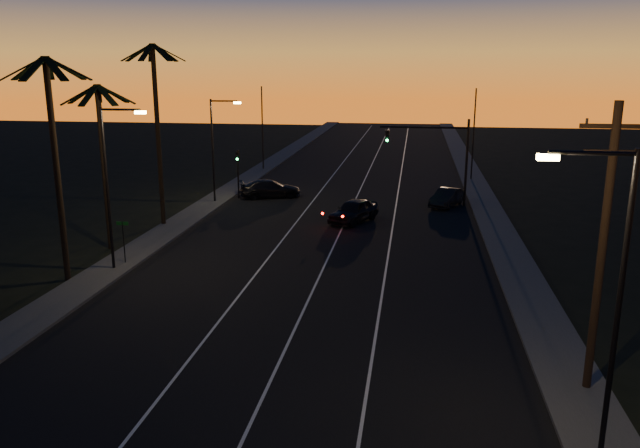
% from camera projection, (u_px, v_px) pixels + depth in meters
% --- Properties ---
extents(road, '(20.00, 170.00, 0.01)m').
position_uv_depth(road, '(333.00, 232.00, 42.73)').
color(road, black).
rests_on(road, ground).
extents(sidewalk_left, '(2.40, 170.00, 0.16)m').
position_uv_depth(sidewalk_left, '(177.00, 225.00, 44.34)').
color(sidewalk_left, '#323230').
rests_on(sidewalk_left, ground).
extents(sidewalk_right, '(2.40, 170.00, 0.16)m').
position_uv_depth(sidewalk_right, '(501.00, 238.00, 41.07)').
color(sidewalk_right, '#323230').
rests_on(sidewalk_right, ground).
extents(lane_stripe_left, '(0.12, 160.00, 0.01)m').
position_uv_depth(lane_stripe_left, '(290.00, 230.00, 43.16)').
color(lane_stripe_left, silver).
rests_on(lane_stripe_left, road).
extents(lane_stripe_mid, '(0.12, 160.00, 0.01)m').
position_uv_depth(lane_stripe_mid, '(340.00, 232.00, 42.65)').
color(lane_stripe_mid, silver).
rests_on(lane_stripe_mid, road).
extents(lane_stripe_right, '(0.12, 160.00, 0.01)m').
position_uv_depth(lane_stripe_right, '(391.00, 234.00, 42.14)').
color(lane_stripe_right, silver).
rests_on(lane_stripe_right, road).
extents(palm_near, '(4.25, 4.16, 11.53)m').
position_uv_depth(palm_near, '(54.00, 147.00, 31.33)').
color(palm_near, black).
rests_on(palm_near, ground).
extents(palm_mid, '(4.25, 4.16, 10.03)m').
position_uv_depth(palm_mid, '(102.00, 148.00, 37.37)').
color(palm_mid, black).
rests_on(palm_mid, ground).
extents(palm_far, '(4.25, 4.16, 12.53)m').
position_uv_depth(palm_far, '(157.00, 118.00, 42.64)').
color(palm_far, black).
rests_on(palm_far, ground).
extents(streetlight_left_near, '(2.55, 0.26, 9.00)m').
position_uv_depth(streetlight_left_near, '(111.00, 176.00, 33.40)').
color(streetlight_left_near, black).
rests_on(streetlight_left_near, ground).
extents(streetlight_left_far, '(2.55, 0.26, 8.50)m').
position_uv_depth(streetlight_left_far, '(216.00, 142.00, 50.71)').
color(streetlight_left_far, black).
rests_on(streetlight_left_far, ground).
extents(streetlight_right_near, '(2.55, 0.26, 9.00)m').
position_uv_depth(streetlight_right_near, '(610.00, 284.00, 16.86)').
color(streetlight_right_near, black).
rests_on(streetlight_right_near, ground).
extents(street_sign, '(0.70, 0.06, 2.60)m').
position_uv_depth(street_sign, '(123.00, 237.00, 35.27)').
color(street_sign, black).
rests_on(street_sign, ground).
extents(utility_pole, '(2.20, 0.28, 10.00)m').
position_uv_depth(utility_pole, '(603.00, 245.00, 20.56)').
color(utility_pole, black).
rests_on(utility_pole, ground).
extents(signal_mast, '(7.10, 0.41, 7.00)m').
position_uv_depth(signal_mast, '(437.00, 147.00, 50.09)').
color(signal_mast, black).
rests_on(signal_mast, ground).
extents(signal_post, '(0.28, 0.37, 4.20)m').
position_uv_depth(signal_post, '(238.00, 165.00, 52.97)').
color(signal_post, black).
rests_on(signal_post, ground).
extents(far_pole_left, '(0.14, 0.14, 9.00)m').
position_uv_depth(far_pole_left, '(262.00, 129.00, 67.19)').
color(far_pole_left, black).
rests_on(far_pole_left, ground).
extents(far_pole_right, '(0.14, 0.14, 9.00)m').
position_uv_depth(far_pole_right, '(474.00, 135.00, 61.10)').
color(far_pole_right, black).
rests_on(far_pole_right, ground).
extents(lead_car, '(3.95, 5.65, 1.65)m').
position_uv_depth(lead_car, '(354.00, 211.00, 45.33)').
color(lead_car, black).
rests_on(lead_car, road).
extents(right_car, '(3.10, 4.59, 1.43)m').
position_uv_depth(right_car, '(447.00, 197.00, 50.47)').
color(right_car, black).
rests_on(right_car, road).
extents(cross_car, '(5.68, 3.92, 1.53)m').
position_uv_depth(cross_car, '(270.00, 189.00, 53.89)').
color(cross_car, black).
rests_on(cross_car, road).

